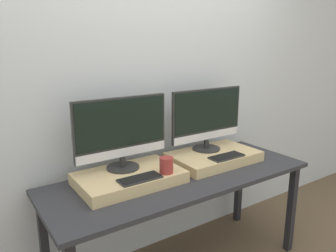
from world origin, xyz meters
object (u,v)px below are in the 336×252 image
(keyboard_right, at_px, (227,156))
(keyboard_left, at_px, (140,178))
(mug, at_px, (166,165))
(monitor_left, at_px, (122,131))
(monitor_right, at_px, (207,117))

(keyboard_right, bearing_deg, keyboard_left, 180.00)
(mug, height_order, keyboard_right, mug)
(monitor_left, height_order, mug, monitor_left)
(monitor_left, distance_m, keyboard_right, 0.78)
(monitor_right, xyz_separation_m, keyboard_right, (0.00, -0.22, -0.24))
(monitor_left, distance_m, mug, 0.35)
(keyboard_left, bearing_deg, monitor_right, 17.52)
(monitor_left, distance_m, monitor_right, 0.70)
(monitor_left, height_order, monitor_right, same)
(mug, xyz_separation_m, keyboard_right, (0.51, 0.00, -0.04))
(monitor_right, bearing_deg, keyboard_right, -90.00)
(monitor_right, distance_m, keyboard_right, 0.33)
(mug, bearing_deg, keyboard_left, 180.00)
(monitor_right, bearing_deg, keyboard_left, -162.48)
(monitor_left, bearing_deg, monitor_right, 0.00)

